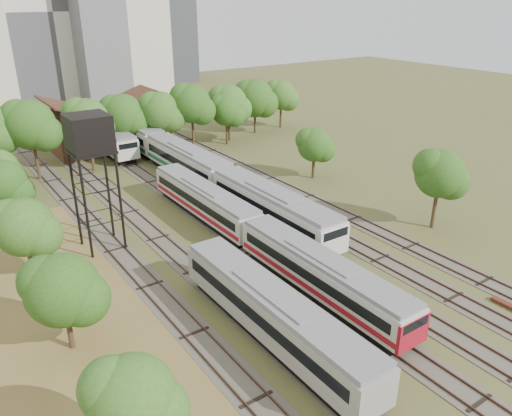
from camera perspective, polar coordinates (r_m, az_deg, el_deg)
ground at (r=35.04m, az=20.20°, el=-15.07°), size 240.00×240.00×0.00m
dry_grass_patch at (r=31.20m, az=-15.13°, el=-19.76°), size 14.00×60.00×0.04m
tracks at (r=50.38m, az=-3.56°, el=-1.31°), size 24.60×80.00×0.19m
railcar_red_set at (r=43.54m, az=-0.19°, el=-2.83°), size 2.74×34.58×3.38m
railcar_green_set at (r=61.45m, az=-7.81°, el=5.14°), size 3.20×52.08×3.96m
railcar_rear at (r=75.09m, az=-16.58°, el=7.64°), size 3.06×16.08×3.79m
old_grey_coach at (r=32.80m, az=2.01°, el=-12.04°), size 2.92×18.00×3.61m
water_tower at (r=43.61m, az=-18.53°, el=7.69°), size 3.47×3.47×12.00m
maintenance_shed at (r=78.08m, az=-16.73°, el=8.88°), size 16.45×11.55×7.58m
tree_band_left at (r=42.25m, az=-25.40°, el=-1.50°), size 6.99×66.22×8.28m
tree_band_far at (r=71.97m, az=-11.39°, el=10.87°), size 50.07×10.42×9.72m
tree_band_right at (r=61.02m, az=6.34°, el=7.96°), size 5.41×41.21×7.84m
tower_centre at (r=117.38m, az=-23.35°, el=20.01°), size 20.00×18.00×36.00m
tower_far_right at (r=137.49m, az=-10.31°, el=19.94°), size 12.00×12.00×28.00m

